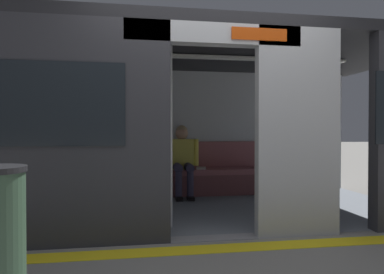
{
  "coord_description": "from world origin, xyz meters",
  "views": [
    {
      "loc": [
        0.77,
        3.41,
        1.06
      ],
      "look_at": [
        -0.0,
        -1.34,
        0.98
      ],
      "focal_mm": 33.26,
      "sensor_mm": 36.0,
      "label": 1
    }
  ],
  "objects_px": {
    "bench_seat": "(182,175)",
    "handbag": "(156,164)",
    "book": "(201,168)",
    "grab_pole_door": "(171,133)",
    "train_car": "(189,99)",
    "person_seated": "(182,156)"
  },
  "relations": [
    {
      "from": "bench_seat",
      "to": "handbag",
      "type": "bearing_deg",
      "value": -9.3
    },
    {
      "from": "book",
      "to": "grab_pole_door",
      "type": "height_order",
      "value": "grab_pole_door"
    },
    {
      "from": "grab_pole_door",
      "to": "book",
      "type": "bearing_deg",
      "value": -110.22
    },
    {
      "from": "train_car",
      "to": "book",
      "type": "height_order",
      "value": "train_car"
    },
    {
      "from": "train_car",
      "to": "handbag",
      "type": "height_order",
      "value": "train_car"
    },
    {
      "from": "train_car",
      "to": "person_seated",
      "type": "xyz_separation_m",
      "value": [
        -0.05,
        -1.07,
        -0.83
      ]
    },
    {
      "from": "bench_seat",
      "to": "grab_pole_door",
      "type": "xyz_separation_m",
      "value": [
        0.37,
        1.9,
        0.71
      ]
    },
    {
      "from": "book",
      "to": "handbag",
      "type": "bearing_deg",
      "value": 9.19
    },
    {
      "from": "person_seated",
      "to": "grab_pole_door",
      "type": "distance_m",
      "value": 1.93
    },
    {
      "from": "grab_pole_door",
      "to": "handbag",
      "type": "bearing_deg",
      "value": -88.74
    },
    {
      "from": "handbag",
      "to": "grab_pole_door",
      "type": "height_order",
      "value": "grab_pole_door"
    },
    {
      "from": "bench_seat",
      "to": "handbag",
      "type": "height_order",
      "value": "handbag"
    },
    {
      "from": "bench_seat",
      "to": "person_seated",
      "type": "distance_m",
      "value": 0.33
    },
    {
      "from": "train_car",
      "to": "book",
      "type": "distance_m",
      "value": 1.59
    },
    {
      "from": "bench_seat",
      "to": "grab_pole_door",
      "type": "relative_size",
      "value": 1.27
    },
    {
      "from": "handbag",
      "to": "book",
      "type": "relative_size",
      "value": 1.18
    },
    {
      "from": "train_car",
      "to": "grab_pole_door",
      "type": "distance_m",
      "value": 0.95
    },
    {
      "from": "person_seated",
      "to": "handbag",
      "type": "height_order",
      "value": "person_seated"
    },
    {
      "from": "handbag",
      "to": "bench_seat",
      "type": "bearing_deg",
      "value": 170.7
    },
    {
      "from": "handbag",
      "to": "person_seated",
      "type": "bearing_deg",
      "value": 163.94
    },
    {
      "from": "train_car",
      "to": "book",
      "type": "relative_size",
      "value": 29.09
    },
    {
      "from": "bench_seat",
      "to": "person_seated",
      "type": "bearing_deg",
      "value": 95.57
    }
  ]
}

